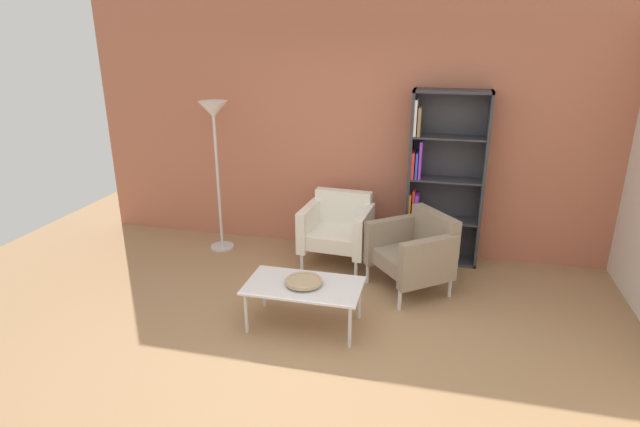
{
  "coord_description": "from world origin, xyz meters",
  "views": [
    {
      "loc": [
        0.96,
        -3.26,
        2.45
      ],
      "look_at": [
        -0.05,
        0.84,
        0.95
      ],
      "focal_mm": 28.71,
      "sensor_mm": 36.0,
      "label": 1
    }
  ],
  "objects": [
    {
      "name": "ground_plane",
      "position": [
        0.0,
        0.0,
        0.0
      ],
      "size": [
        8.32,
        8.32,
        0.0
      ],
      "primitive_type": "plane",
      "color": "#9E7751"
    },
    {
      "name": "brick_back_panel",
      "position": [
        0.0,
        2.46,
        1.45
      ],
      "size": [
        6.4,
        0.12,
        2.9
      ],
      "primitive_type": "cube",
      "color": "#B2664C",
      "rests_on": "ground_plane"
    },
    {
      "name": "bookshelf_tall",
      "position": [
        0.95,
        2.26,
        0.92
      ],
      "size": [
        0.8,
        0.3,
        1.9
      ],
      "color": "#333338",
      "rests_on": "ground_plane"
    },
    {
      "name": "coffee_table_low",
      "position": [
        -0.12,
        0.53,
        0.37
      ],
      "size": [
        1.0,
        0.56,
        0.4
      ],
      "color": "silver",
      "rests_on": "ground_plane"
    },
    {
      "name": "decorative_bowl",
      "position": [
        -0.12,
        0.53,
        0.43
      ],
      "size": [
        0.32,
        0.32,
        0.05
      ],
      "color": "tan",
      "rests_on": "coffee_table_low"
    },
    {
      "name": "armchair_by_bookshelf",
      "position": [
        -0.1,
        1.9,
        0.41
      ],
      "size": [
        0.76,
        0.71,
        0.78
      ],
      "rotation": [
        0.0,
        0.0,
        -0.07
      ],
      "color": "white",
      "rests_on": "ground_plane"
    },
    {
      "name": "armchair_corner_red",
      "position": [
        0.77,
        1.47,
        0.41
      ],
      "size": [
        0.94,
        0.95,
        0.78
      ],
      "rotation": [
        0.0,
        0.0,
        -0.9
      ],
      "color": "gray",
      "rests_on": "ground_plane"
    },
    {
      "name": "floor_lamp_torchiere",
      "position": [
        -1.54,
        1.98,
        1.45
      ],
      "size": [
        0.32,
        0.32,
        1.74
      ],
      "color": "silver",
      "rests_on": "ground_plane"
    }
  ]
}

